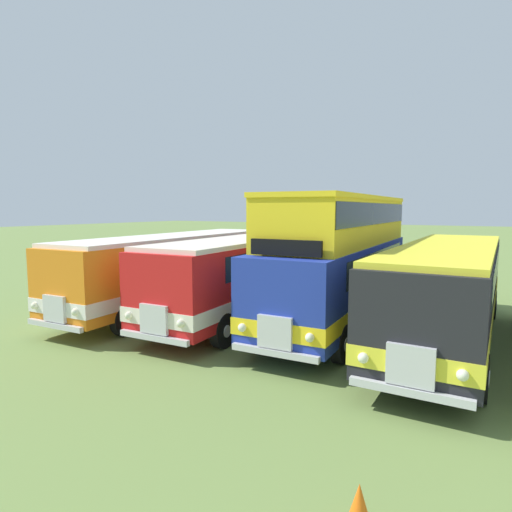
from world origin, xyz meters
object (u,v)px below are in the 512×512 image
bus_third_in_row (340,255)px  bus_fourth_in_row (448,285)px  bus_second_in_row (251,270)px  bus_first_in_row (176,265)px  cone_near_end (359,506)px

bus_third_in_row → bus_fourth_in_row: bus_third_in_row is taller
bus_second_in_row → bus_fourth_in_row: 6.88m
bus_first_in_row → cone_near_end: bus_first_in_row is taller
bus_first_in_row → bus_second_in_row: (3.44, 0.27, -0.00)m
bus_fourth_in_row → bus_third_in_row: bearing=178.0°
bus_third_in_row → cone_near_end: bearing=-69.0°
bus_fourth_in_row → cone_near_end: (0.05, -9.00, -1.45)m
bus_third_in_row → bus_fourth_in_row: 3.52m
bus_first_in_row → bus_second_in_row: size_ratio=1.05×
bus_first_in_row → bus_third_in_row: 6.93m
bus_fourth_in_row → bus_second_in_row: bearing=-178.9°
bus_second_in_row → bus_first_in_row: bearing=-175.5°
bus_first_in_row → bus_second_in_row: bearing=4.5°
bus_second_in_row → bus_third_in_row: size_ratio=1.07×
bus_fourth_in_row → cone_near_end: bus_fourth_in_row is taller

